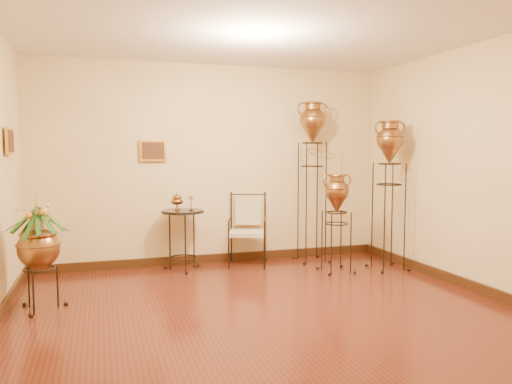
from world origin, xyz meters
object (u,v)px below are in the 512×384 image
object	(u,v)px
side_table	(183,239)
planter_urn	(38,243)
amphora_tall	(312,180)
armchair	(247,230)
amphora_mid	(389,194)

from	to	relation	value
side_table	planter_urn	bearing A→B (deg)	-142.86
amphora_tall	armchair	distance (m)	1.19
amphora_mid	planter_urn	distance (m)	4.34
amphora_mid	amphora_tall	bearing A→B (deg)	136.18
amphora_tall	planter_urn	bearing A→B (deg)	-160.51
planter_urn	armchair	xyz separation A→B (m)	(2.54, 1.24, -0.18)
amphora_tall	amphora_mid	world-z (taller)	amphora_tall
planter_urn	armchair	distance (m)	2.83
amphora_tall	planter_urn	xyz separation A→B (m)	(-3.51, -1.24, -0.50)
amphora_tall	side_table	distance (m)	2.02
armchair	side_table	xyz separation A→B (m)	(-0.90, 0.00, -0.08)
amphora_mid	side_table	distance (m)	2.83
armchair	side_table	bearing A→B (deg)	-160.71
armchair	amphora_mid	bearing A→B (deg)	-3.92
planter_urn	armchair	size ratio (longest dim) A/B	1.22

